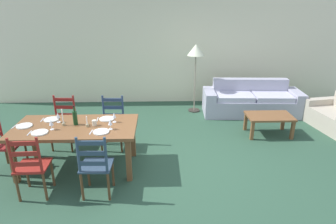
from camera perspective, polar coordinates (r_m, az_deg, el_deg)
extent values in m
cube|color=#2A4B37|center=(5.00, 1.54, -10.06)|extent=(9.60, 9.60, 0.02)
cube|color=#EFE6BF|center=(7.68, 0.24, 11.89)|extent=(9.60, 0.16, 2.70)
cube|color=brown|center=(4.76, -17.73, -2.88)|extent=(1.90, 0.96, 0.05)
cube|color=brown|center=(4.91, -28.08, -8.61)|extent=(0.08, 0.08, 0.70)
cube|color=brown|center=(4.43, -7.72, -9.31)|extent=(0.08, 0.08, 0.70)
cube|color=brown|center=(5.52, -24.82, -4.80)|extent=(0.08, 0.08, 0.70)
cube|color=brown|center=(5.10, -6.90, -4.99)|extent=(0.08, 0.08, 0.70)
cube|color=maroon|center=(4.47, -24.97, -9.57)|extent=(0.44, 0.42, 0.03)
cylinder|color=brown|center=(4.78, -25.90, -10.86)|extent=(0.04, 0.04, 0.43)
cylinder|color=brown|center=(4.66, -21.72, -11.04)|extent=(0.04, 0.04, 0.43)
cylinder|color=brown|center=(4.52, -27.43, -13.08)|extent=(0.04, 0.04, 0.43)
cylinder|color=brown|center=(4.39, -23.00, -13.36)|extent=(0.04, 0.04, 0.43)
cylinder|color=maroon|center=(4.28, -28.53, -7.56)|extent=(0.04, 0.04, 0.50)
cylinder|color=maroon|center=(4.14, -23.97, -7.69)|extent=(0.04, 0.04, 0.50)
cube|color=maroon|center=(4.27, -26.00, -9.17)|extent=(0.38, 0.04, 0.06)
cube|color=maroon|center=(4.20, -26.33, -7.39)|extent=(0.38, 0.04, 0.06)
cube|color=maroon|center=(4.14, -26.66, -5.56)|extent=(0.38, 0.04, 0.06)
cube|color=#2D4156|center=(4.19, -13.83, -10.13)|extent=(0.43, 0.41, 0.03)
cylinder|color=brown|center=(4.50, -15.37, -11.44)|extent=(0.04, 0.04, 0.43)
cylinder|color=brown|center=(4.42, -10.76, -11.63)|extent=(0.04, 0.04, 0.43)
cylinder|color=brown|center=(4.22, -16.51, -13.89)|extent=(0.04, 0.04, 0.43)
cylinder|color=brown|center=(4.14, -11.57, -14.15)|extent=(0.04, 0.04, 0.43)
cylinder|color=#2D4156|center=(3.97, -17.25, -8.03)|extent=(0.04, 0.04, 0.50)
cylinder|color=#2D4156|center=(3.88, -12.10, -8.19)|extent=(0.04, 0.04, 0.50)
cube|color=#2D4156|center=(3.99, -14.53, -9.75)|extent=(0.38, 0.03, 0.06)
cube|color=#2D4156|center=(3.91, -14.73, -7.86)|extent=(0.38, 0.03, 0.06)
cube|color=#2D4156|center=(3.84, -14.94, -5.90)|extent=(0.38, 0.03, 0.06)
cube|color=maroon|center=(5.64, -19.88, -2.42)|extent=(0.45, 0.43, 0.03)
cylinder|color=brown|center=(5.53, -18.48, -5.36)|extent=(0.04, 0.04, 0.43)
cylinder|color=brown|center=(5.67, -21.90, -5.18)|extent=(0.04, 0.04, 0.43)
cylinder|color=brown|center=(5.82, -17.36, -3.89)|extent=(0.04, 0.04, 0.43)
cylinder|color=brown|center=(5.95, -20.63, -3.75)|extent=(0.04, 0.04, 0.43)
cylinder|color=maroon|center=(5.63, -17.89, 0.66)|extent=(0.04, 0.04, 0.50)
cylinder|color=maroon|center=(5.77, -21.26, 0.70)|extent=(0.04, 0.04, 0.50)
cube|color=maroon|center=(5.74, -19.44, -0.53)|extent=(0.38, 0.05, 0.06)
cube|color=maroon|center=(5.69, -19.62, 0.87)|extent=(0.38, 0.05, 0.06)
cube|color=maroon|center=(5.64, -19.80, 2.30)|extent=(0.38, 0.05, 0.06)
cube|color=navy|center=(5.39, -10.88, -2.58)|extent=(0.44, 0.42, 0.03)
cylinder|color=brown|center=(5.31, -9.15, -5.62)|extent=(0.04, 0.04, 0.43)
cylinder|color=brown|center=(5.38, -12.95, -5.52)|extent=(0.04, 0.04, 0.43)
cylinder|color=brown|center=(5.61, -8.58, -4.06)|extent=(0.04, 0.04, 0.43)
cylinder|color=brown|center=(5.68, -12.18, -3.99)|extent=(0.04, 0.04, 0.43)
cylinder|color=navy|center=(5.42, -8.86, 0.66)|extent=(0.04, 0.04, 0.50)
cylinder|color=navy|center=(5.49, -12.57, 0.67)|extent=(0.04, 0.04, 0.50)
cube|color=navy|center=(5.50, -10.64, -0.61)|extent=(0.38, 0.04, 0.06)
cube|color=navy|center=(5.44, -10.74, 0.86)|extent=(0.38, 0.04, 0.06)
cube|color=navy|center=(5.40, -10.85, 2.36)|extent=(0.38, 0.04, 0.06)
cube|color=maroon|center=(5.26, -28.92, -5.61)|extent=(0.41, 0.43, 0.03)
cylinder|color=brown|center=(5.43, -26.06, -7.03)|extent=(0.04, 0.04, 0.43)
cylinder|color=brown|center=(5.15, -27.68, -8.87)|extent=(0.04, 0.04, 0.43)
cylinder|color=brown|center=(5.58, -29.23, -6.85)|extent=(0.04, 0.04, 0.43)
cylinder|color=maroon|center=(5.39, -30.15, -2.19)|extent=(0.04, 0.04, 0.50)
cylinder|color=white|center=(4.68, -23.88, -3.71)|extent=(0.24, 0.24, 0.02)
cube|color=silver|center=(4.74, -25.55, -3.75)|extent=(0.02, 0.17, 0.01)
cylinder|color=white|center=(4.42, -12.99, -3.80)|extent=(0.24, 0.24, 0.02)
cube|color=silver|center=(4.45, -14.88, -3.86)|extent=(0.03, 0.17, 0.01)
cylinder|color=white|center=(5.11, -21.91, -1.38)|extent=(0.24, 0.24, 0.02)
cube|color=silver|center=(5.16, -23.47, -1.44)|extent=(0.03, 0.17, 0.01)
cylinder|color=white|center=(4.87, -11.93, -1.33)|extent=(0.24, 0.24, 0.02)
cube|color=silver|center=(4.90, -13.65, -1.40)|extent=(0.03, 0.17, 0.01)
cylinder|color=white|center=(5.02, -26.37, -2.47)|extent=(0.24, 0.24, 0.02)
cube|color=silver|center=(5.09, -27.89, -2.52)|extent=(0.03, 0.17, 0.01)
cylinder|color=#143819|center=(4.76, -17.76, -1.15)|extent=(0.07, 0.07, 0.22)
cylinder|color=#143819|center=(4.70, -17.96, 0.54)|extent=(0.02, 0.02, 0.08)
cylinder|color=black|center=(4.69, -18.03, 1.09)|extent=(0.03, 0.03, 0.02)
cylinder|color=white|center=(4.73, -21.80, -3.20)|extent=(0.06, 0.06, 0.01)
cylinder|color=white|center=(4.72, -21.86, -2.78)|extent=(0.01, 0.01, 0.07)
cone|color=white|center=(4.69, -21.99, -1.91)|extent=(0.06, 0.06, 0.08)
cylinder|color=white|center=(4.49, -11.20, -3.31)|extent=(0.06, 0.06, 0.01)
cylinder|color=white|center=(4.48, -11.23, -2.87)|extent=(0.01, 0.01, 0.07)
cone|color=white|center=(4.45, -11.30, -1.96)|extent=(0.06, 0.06, 0.08)
cylinder|color=white|center=(4.97, -20.65, -1.87)|extent=(0.06, 0.06, 0.01)
cylinder|color=white|center=(4.96, -20.70, -1.47)|extent=(0.01, 0.01, 0.07)
cone|color=white|center=(4.93, -20.82, -0.64)|extent=(0.06, 0.06, 0.08)
cylinder|color=white|center=(4.74, -10.46, -1.94)|extent=(0.06, 0.06, 0.01)
cylinder|color=white|center=(4.72, -10.49, -1.52)|extent=(0.01, 0.01, 0.07)
cone|color=white|center=(4.69, -10.55, -0.64)|extent=(0.06, 0.06, 0.08)
cylinder|color=beige|center=(4.66, -14.26, -2.07)|extent=(0.07, 0.07, 0.09)
cylinder|color=#998C66|center=(4.81, -19.79, -2.29)|extent=(0.05, 0.05, 0.04)
cylinder|color=white|center=(4.76, -19.99, -0.77)|extent=(0.02, 0.02, 0.23)
cylinder|color=#998C66|center=(4.66, -15.55, -2.58)|extent=(0.05, 0.05, 0.04)
cylinder|color=white|center=(4.62, -15.66, -1.60)|extent=(0.02, 0.02, 0.13)
cube|color=#A6A5B9|center=(7.26, 16.03, 1.13)|extent=(1.83, 0.88, 0.40)
cube|color=#A6A5B9|center=(7.48, 15.62, 3.35)|extent=(1.81, 0.28, 0.80)
cube|color=#A6A5B9|center=(7.57, 23.57, 1.67)|extent=(0.28, 0.81, 0.58)
cube|color=#A6A5B9|center=(7.03, 8.05, 1.89)|extent=(0.28, 0.81, 0.58)
cube|color=silver|center=(7.27, 19.76, 2.88)|extent=(0.89, 0.68, 0.12)
cube|color=silver|center=(7.03, 12.79, 3.02)|extent=(0.89, 0.68, 0.12)
cube|color=brown|center=(6.18, 19.30, -0.78)|extent=(0.90, 0.56, 0.04)
cube|color=brown|center=(5.93, 16.19, -3.55)|extent=(0.06, 0.06, 0.38)
cube|color=brown|center=(6.22, 23.24, -3.30)|extent=(0.06, 0.06, 0.38)
cube|color=brown|center=(6.33, 14.99, -1.83)|extent=(0.06, 0.06, 0.38)
cube|color=brown|center=(6.60, 21.66, -1.68)|extent=(0.06, 0.06, 0.38)
cube|color=#B5AA96|center=(7.15, 30.06, -1.39)|extent=(0.93, 0.93, 0.38)
cube|color=#B5AA96|center=(7.47, 27.78, 0.50)|extent=(0.82, 0.32, 0.52)
cylinder|color=#332D28|center=(7.27, 5.11, 0.36)|extent=(0.28, 0.28, 0.03)
cylinder|color=gray|center=(7.06, 5.29, 5.60)|extent=(0.03, 0.03, 1.35)
cone|color=beige|center=(6.89, 5.52, 12.07)|extent=(0.40, 0.40, 0.26)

